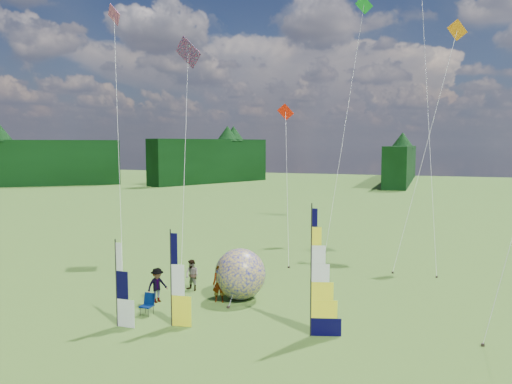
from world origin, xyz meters
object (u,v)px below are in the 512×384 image
(feather_banner_main, at_px, (311,273))
(bol_inflatable, at_px, (240,274))
(side_banner_far, at_px, (116,285))
(spectator_c, at_px, (157,285))
(spectator_b, at_px, (192,275))
(camp_chair, at_px, (147,305))
(kite_whale, at_px, (428,101))
(side_banner_left, at_px, (171,280))
(spectator_a, at_px, (219,284))
(spectator_d, at_px, (241,275))

(feather_banner_main, relative_size, bol_inflatable, 2.04)
(side_banner_far, xyz_separation_m, spectator_c, (-0.09, 3.35, -0.94))
(spectator_b, distance_m, spectator_c, 2.39)
(camp_chair, distance_m, kite_whale, 22.55)
(side_banner_left, height_order, spectator_a, side_banner_left)
(spectator_b, relative_size, spectator_c, 0.96)
(bol_inflatable, xyz_separation_m, kite_whale, (8.25, 13.20, 9.18))
(side_banner_far, bearing_deg, bol_inflatable, 55.63)
(kite_whale, bearing_deg, spectator_b, -137.83)
(bol_inflatable, relative_size, spectator_b, 1.55)
(bol_inflatable, height_order, spectator_b, bol_inflatable)
(spectator_c, xyz_separation_m, kite_whale, (11.80, 15.01, 9.60))
(spectator_a, xyz_separation_m, kite_whale, (9.00, 13.99, 9.54))
(side_banner_left, bearing_deg, spectator_c, 122.73)
(spectator_c, distance_m, camp_chair, 1.91)
(feather_banner_main, distance_m, side_banner_far, 8.04)
(feather_banner_main, height_order, spectator_c, feather_banner_main)
(side_banner_far, distance_m, spectator_c, 3.48)
(bol_inflatable, xyz_separation_m, spectator_b, (-2.87, 0.49, -0.44))
(side_banner_left, relative_size, camp_chair, 4.07)
(spectator_b, bearing_deg, kite_whale, 65.32)
(spectator_c, bearing_deg, bol_inflatable, -34.73)
(camp_chair, bearing_deg, spectator_c, 107.16)
(camp_chair, bearing_deg, feather_banner_main, 1.63)
(side_banner_left, relative_size, side_banner_far, 1.11)
(camp_chair, bearing_deg, kite_whale, 56.82)
(spectator_b, bearing_deg, spectator_c, -90.18)
(spectator_d, bearing_deg, spectator_a, 134.27)
(side_banner_far, height_order, spectator_c, side_banner_far)
(feather_banner_main, bearing_deg, bol_inflatable, 125.27)
(side_banner_left, distance_m, spectator_a, 3.78)
(spectator_d, bearing_deg, feather_banner_main, -173.08)
(bol_inflatable, height_order, spectator_c, bol_inflatable)
(camp_chair, bearing_deg, spectator_d, 63.36)
(feather_banner_main, distance_m, spectator_b, 8.43)
(feather_banner_main, height_order, bol_inflatable, feather_banner_main)
(spectator_d, distance_m, camp_chair, 5.56)
(bol_inflatable, distance_m, spectator_a, 1.15)
(bol_inflatable, distance_m, kite_whale, 18.08)
(spectator_b, bearing_deg, spectator_d, 35.95)
(feather_banner_main, height_order, spectator_b, feather_banner_main)
(side_banner_left, distance_m, bol_inflatable, 4.62)
(side_banner_left, height_order, spectator_d, side_banner_left)
(feather_banner_main, relative_size, kite_whale, 0.24)
(side_banner_far, relative_size, spectator_a, 1.99)
(spectator_d, bearing_deg, spectator_c, 97.32)
(feather_banner_main, bearing_deg, kite_whale, 60.73)
(side_banner_left, height_order, camp_chair, side_banner_left)
(spectator_a, xyz_separation_m, spectator_d, (0.28, 2.12, -0.06))
(spectator_d, bearing_deg, spectator_b, 71.26)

